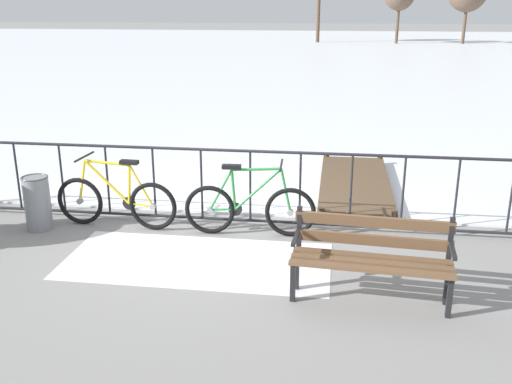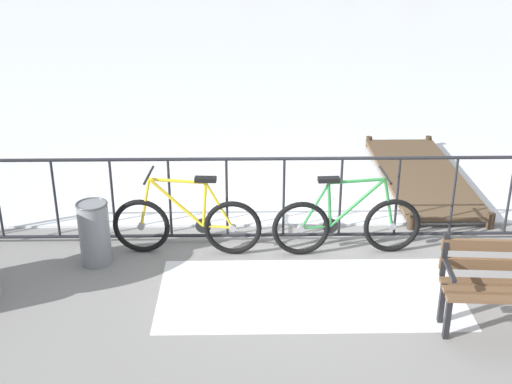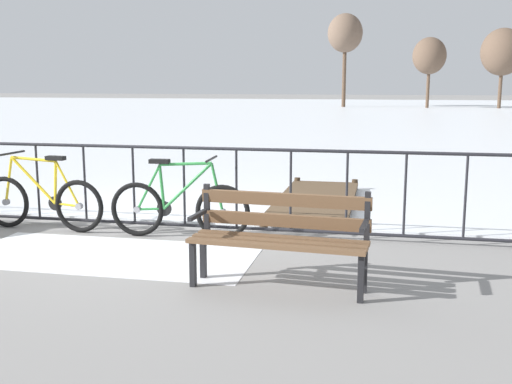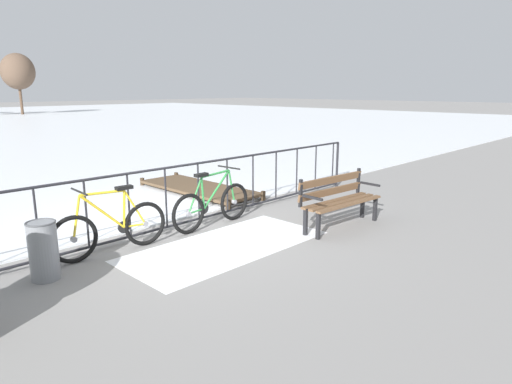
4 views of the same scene
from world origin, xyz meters
TOP-DOWN VIEW (x-y plane):
  - ground_plane at (0.00, 0.00)m, footprint 160.00×160.00m
  - snow_patch at (-0.12, -1.20)m, footprint 3.13×1.43m
  - railing_fence at (0.00, 0.00)m, footprint 9.06×0.06m
  - bicycle_near_railing at (-1.45, -0.28)m, footprint 1.71×0.52m
  - bicycle_second at (0.37, -0.31)m, footprint 1.71×0.52m
  - park_bench at (1.84, -1.82)m, footprint 1.63×0.60m
  - trash_bin at (-2.46, -0.49)m, footprint 0.35×0.35m
  - wooden_dock at (1.77, 1.82)m, footprint 1.10×3.14m
  - tree_far_west at (10.29, 37.70)m, footprint 2.86×2.86m

SIDE VIEW (x-z plane):
  - ground_plane at x=0.00m, z-range 0.00..0.00m
  - snow_patch at x=-0.12m, z-range 0.00..0.01m
  - wooden_dock at x=1.77m, z-range 0.02..0.22m
  - bicycle_near_railing at x=-1.45m, z-range -0.12..0.86m
  - bicycle_second at x=0.37m, z-range -0.12..0.86m
  - trash_bin at x=-2.46m, z-range 0.01..0.74m
  - park_bench at x=1.84m, z-range 0.07..0.96m
  - railing_fence at x=0.00m, z-range 0.02..1.09m
  - tree_far_west at x=10.29m, z-range 1.09..6.44m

